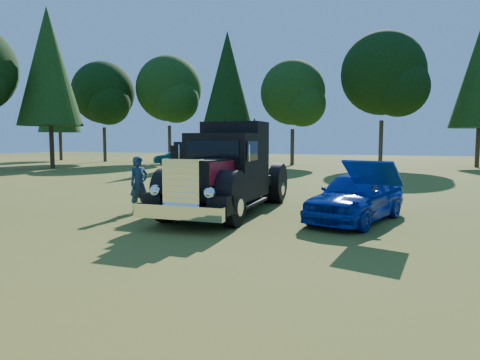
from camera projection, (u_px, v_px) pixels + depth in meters
name	position (u px, v px, depth m)	size (l,w,h in m)	color
ground	(199.00, 226.00, 11.84)	(120.00, 120.00, 0.00)	#2A4C16
treeline	(360.00, 76.00, 36.26)	(72.10, 24.04, 13.84)	#2D2116
diamond_t_truck	(226.00, 174.00, 13.93)	(3.38, 7.16, 3.00)	black
hotrod_coupe	(356.00, 196.00, 12.56)	(2.96, 4.67, 1.89)	#071297
spectator_near	(139.00, 184.00, 14.16)	(0.67, 0.44, 1.85)	#1C2741
spectator_far	(177.00, 184.00, 14.40)	(0.87, 0.68, 1.78)	#1D2545
distant_teal_car	(174.00, 158.00, 41.98)	(1.41, 4.03, 1.33)	#082C35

